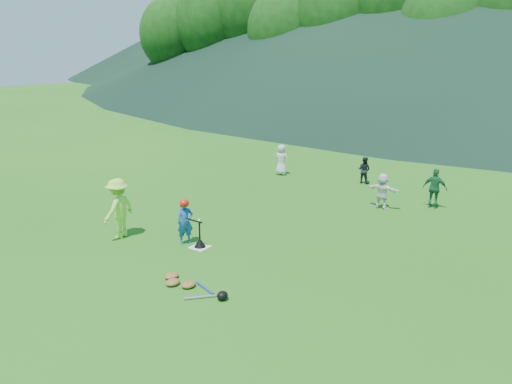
% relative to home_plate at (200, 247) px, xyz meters
% --- Properties ---
extents(ground, '(120.00, 120.00, 0.00)m').
position_rel_home_plate_xyz_m(ground, '(0.00, 0.00, -0.01)').
color(ground, '#236016').
rests_on(ground, ground).
extents(home_plate, '(0.45, 0.45, 0.02)m').
position_rel_home_plate_xyz_m(home_plate, '(0.00, 0.00, 0.00)').
color(home_plate, silver).
rests_on(home_plate, ground).
extents(baseball, '(0.08, 0.08, 0.08)m').
position_rel_home_plate_xyz_m(baseball, '(0.00, 0.00, 0.73)').
color(baseball, white).
rests_on(baseball, batting_tee).
extents(batter_child, '(0.45, 0.51, 1.18)m').
position_rel_home_plate_xyz_m(batter_child, '(-0.49, -0.00, 0.58)').
color(batter_child, '#164C98').
rests_on(batter_child, ground).
extents(adult_coach, '(0.77, 1.14, 1.63)m').
position_rel_home_plate_xyz_m(adult_coach, '(-2.26, -0.68, 0.81)').
color(adult_coach, '#A7F548').
rests_on(adult_coach, ground).
extents(fielder_a, '(0.65, 0.47, 1.24)m').
position_rel_home_plate_xyz_m(fielder_a, '(-2.45, 7.76, 0.61)').
color(fielder_a, silver).
rests_on(fielder_a, ground).
extents(fielder_b, '(0.50, 0.39, 1.02)m').
position_rel_home_plate_xyz_m(fielder_b, '(0.83, 8.43, 0.50)').
color(fielder_b, black).
rests_on(fielder_b, ground).
extents(fielder_c, '(0.77, 0.35, 1.29)m').
position_rel_home_plate_xyz_m(fielder_c, '(3.91, 6.86, 0.64)').
color(fielder_c, '#1E6438').
rests_on(fielder_c, ground).
extents(fielder_d, '(1.09, 0.41, 1.16)m').
position_rel_home_plate_xyz_m(fielder_d, '(2.57, 5.83, 0.57)').
color(fielder_d, white).
rests_on(fielder_d, ground).
extents(batting_tee, '(0.30, 0.30, 0.68)m').
position_rel_home_plate_xyz_m(batting_tee, '(0.00, 0.00, 0.12)').
color(batting_tee, black).
rests_on(batting_tee, home_plate).
extents(batter_gear, '(0.73, 0.26, 0.54)m').
position_rel_home_plate_xyz_m(batter_gear, '(-0.47, -0.00, 1.06)').
color(batter_gear, red).
rests_on(batter_gear, ground).
extents(equipment_pile, '(1.80, 0.77, 0.19)m').
position_rel_home_plate_xyz_m(equipment_pile, '(1.28, -1.84, 0.06)').
color(equipment_pile, olive).
rests_on(equipment_pile, ground).
extents(outfield_fence, '(70.07, 0.08, 1.33)m').
position_rel_home_plate_xyz_m(outfield_fence, '(0.00, 28.00, 0.69)').
color(outfield_fence, gray).
rests_on(outfield_fence, ground).
extents(tree_line, '(70.04, 11.40, 14.82)m').
position_rel_home_plate_xyz_m(tree_line, '(0.20, 33.83, 8.20)').
color(tree_line, '#382314').
rests_on(tree_line, ground).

